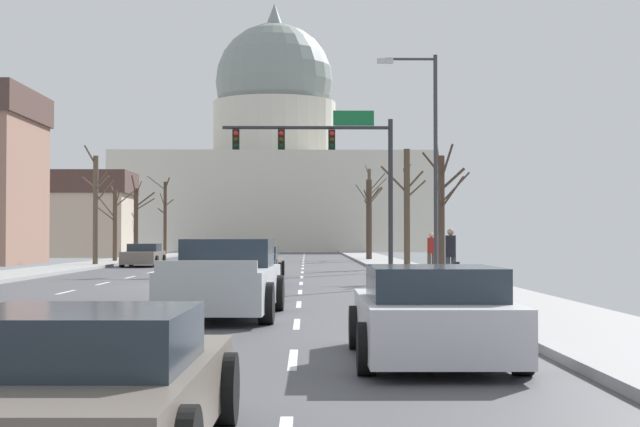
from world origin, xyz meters
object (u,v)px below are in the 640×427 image
object	(u,v)px
pedestrian_00	(451,253)
bicycle_parked	(456,279)
sedan_near_02	(246,277)
pickup_truck_near_03	(225,281)
street_lamp_right	(428,147)
sedan_near_05	(82,389)
sedan_near_00	(257,263)
sedan_oncoming_01	(218,254)
pedestrian_01	(431,250)
sedan_near_01	(249,269)
sedan_near_04	(431,316)
signal_gantry	(332,154)
sedan_oncoming_00	(144,256)

from	to	relation	value
pedestrian_00	bicycle_parked	size ratio (longest dim) A/B	1.00
sedan_near_02	pickup_truck_near_03	world-z (taller)	pickup_truck_near_03
pickup_truck_near_03	pedestrian_00	bearing A→B (deg)	59.68
street_lamp_right	sedan_near_05	size ratio (longest dim) A/B	1.85
pedestrian_00	sedan_near_00	bearing A→B (deg)	129.05
sedan_oncoming_01	pedestrian_01	size ratio (longest dim) A/B	2.53
sedan_near_01	sedan_near_04	size ratio (longest dim) A/B	0.99
signal_gantry	bicycle_parked	xyz separation A→B (m)	(2.99, -17.55, -4.98)
street_lamp_right	sedan_oncoming_00	xyz separation A→B (m)	(-13.25, 19.70, -4.19)
pedestrian_01	sedan_near_00	bearing A→B (deg)	-165.71
pickup_truck_near_03	sedan_near_05	size ratio (longest dim) A/B	1.30
pedestrian_00	bicycle_parked	xyz separation A→B (m)	(-0.52, -4.30, -0.64)
sedan_near_05	sedan_oncoming_00	xyz separation A→B (m)	(-7.33, 45.66, 0.07)
sedan_near_01	sedan_oncoming_00	xyz separation A→B (m)	(-7.11, 21.13, 0.01)
signal_gantry	pedestrian_00	xyz separation A→B (m)	(3.50, -13.25, -4.34)
sedan_near_02	pedestrian_01	xyz separation A→B (m)	(7.02, 15.07, 0.51)
sedan_oncoming_00	sedan_oncoming_01	bearing A→B (deg)	68.54
sedan_near_02	pickup_truck_near_03	size ratio (longest dim) A/B	0.84
signal_gantry	pickup_truck_near_03	world-z (taller)	signal_gantry
street_lamp_right	sedan_near_05	distance (m)	26.97
signal_gantry	sedan_near_02	xyz separation A→B (m)	(-2.81, -18.20, -4.91)
sedan_near_02	bicycle_parked	bearing A→B (deg)	6.43
sedan_near_05	sedan_near_01	bearing A→B (deg)	90.51
street_lamp_right	sedan_near_02	bearing A→B (deg)	-129.09
street_lamp_right	bicycle_parked	distance (m)	7.87
pickup_truck_near_03	sedan_near_01	bearing A→B (deg)	90.92
sedan_near_04	pedestrian_00	size ratio (longest dim) A/B	2.45
sedan_near_01	sedan_oncoming_01	bearing A→B (deg)	97.24
street_lamp_right	pedestrian_01	world-z (taller)	street_lamp_right
sedan_near_00	sedan_oncoming_00	distance (m)	15.44
sedan_oncoming_01	bicycle_parked	size ratio (longest dim) A/B	2.41
sedan_near_02	sedan_near_01	bearing A→B (deg)	92.53
pickup_truck_near_03	bicycle_parked	size ratio (longest dim) A/B	3.13
sedan_oncoming_01	pedestrian_01	distance (m)	23.19
bicycle_parked	pedestrian_00	bearing A→B (deg)	83.16
sedan_near_02	sedan_oncoming_00	bearing A→B (deg)	105.29
sedan_near_00	sedan_near_04	world-z (taller)	sedan_near_04
pickup_truck_near_03	bicycle_parked	bearing A→B (deg)	48.45
pedestrian_01	sedan_oncoming_01	bearing A→B (deg)	118.46
sedan_near_02	bicycle_parked	xyz separation A→B (m)	(5.80, 0.65, -0.07)
signal_gantry	sedan_near_02	bearing A→B (deg)	-98.79
pickup_truck_near_03	sedan_near_05	xyz separation A→B (m)	(0.03, -12.74, -0.20)
sedan_near_05	street_lamp_right	bearing A→B (deg)	77.14
sedan_near_01	sedan_near_02	size ratio (longest dim) A/B	0.93
sedan_near_05	sedan_oncoming_01	size ratio (longest dim) A/B	1.00
pickup_truck_near_03	sedan_near_00	bearing A→B (deg)	90.88
sedan_near_00	sedan_near_01	bearing A→B (deg)	-89.18
sedan_near_00	sedan_oncoming_00	world-z (taller)	sedan_oncoming_00
sedan_near_05	pedestrian_01	size ratio (longest dim) A/B	2.53
street_lamp_right	sedan_near_01	distance (m)	7.58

